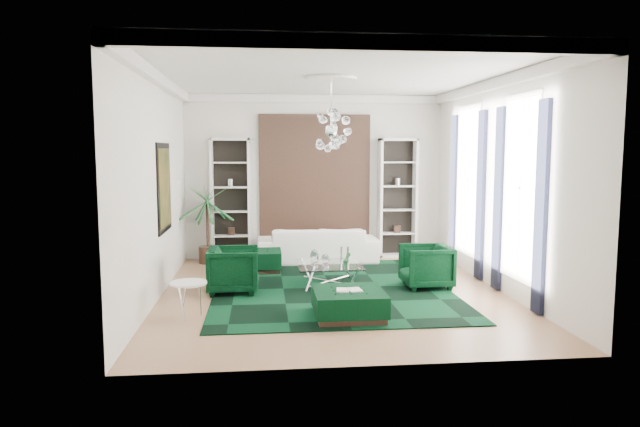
{
  "coord_description": "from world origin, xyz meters",
  "views": [
    {
      "loc": [
        -1.23,
        -9.84,
        2.51
      ],
      "look_at": [
        -0.18,
        0.5,
        1.36
      ],
      "focal_mm": 32.0,
      "sensor_mm": 36.0,
      "label": 1
    }
  ],
  "objects": [
    {
      "name": "shelving_right",
      "position": [
        1.95,
        3.31,
        1.4
      ],
      "size": [
        0.9,
        0.38,
        2.8
      ],
      "primitive_type": null,
      "color": "white",
      "rests_on": "floor"
    },
    {
      "name": "curtain_far_a",
      "position": [
        2.96,
        0.72,
        1.65
      ],
      "size": [
        0.07,
        0.3,
        3.25
      ],
      "primitive_type": "cube",
      "color": "black",
      "rests_on": "floor"
    },
    {
      "name": "palm",
      "position": [
        -2.45,
        2.95,
        1.14
      ],
      "size": [
        1.42,
        1.42,
        2.28
      ],
      "primitive_type": null,
      "color": "#236B34",
      "rests_on": "floor"
    },
    {
      "name": "table_plant",
      "position": [
        0.3,
        0.3,
        0.54
      ],
      "size": [
        0.14,
        0.12,
        0.26
      ],
      "primitive_type": "imported",
      "color": "#236B34",
      "rests_on": "coffee_table"
    },
    {
      "name": "armchair_left",
      "position": [
        -1.75,
        0.2,
        0.41
      ],
      "size": [
        0.89,
        0.87,
        0.81
      ],
      "primitive_type": "imported",
      "rotation": [
        0.0,
        0.0,
        1.57
      ],
      "color": "black",
      "rests_on": "floor"
    },
    {
      "name": "rug",
      "position": [
        0.0,
        0.3,
        0.01
      ],
      "size": [
        4.2,
        5.0,
        0.02
      ],
      "primitive_type": "cube",
      "color": "black",
      "rests_on": "floor"
    },
    {
      "name": "chandelier",
      "position": [
        0.0,
        0.3,
        2.85
      ],
      "size": [
        0.87,
        0.87,
        0.78
      ],
      "primitive_type": null,
      "color": "white",
      "rests_on": "ceiling"
    },
    {
      "name": "wall_right",
      "position": [
        3.01,
        0.0,
        1.9
      ],
      "size": [
        0.02,
        7.0,
        3.8
      ],
      "primitive_type": "cube",
      "color": "silver",
      "rests_on": "ground"
    },
    {
      "name": "wall_front",
      "position": [
        0.0,
        -3.51,
        1.9
      ],
      "size": [
        6.0,
        0.02,
        3.8
      ],
      "primitive_type": "cube",
      "color": "silver",
      "rests_on": "ground"
    },
    {
      "name": "curtain_far_b",
      "position": [
        2.96,
        2.28,
        1.65
      ],
      "size": [
        0.07,
        0.3,
        3.25
      ],
      "primitive_type": "cube",
      "color": "black",
      "rests_on": "floor"
    },
    {
      "name": "floor",
      "position": [
        0.0,
        0.0,
        -0.01
      ],
      "size": [
        6.0,
        7.0,
        0.02
      ],
      "primitive_type": "cube",
      "color": "tan",
      "rests_on": "ground"
    },
    {
      "name": "wall_back",
      "position": [
        0.0,
        3.51,
        1.9
      ],
      "size": [
        6.0,
        0.02,
        3.8
      ],
      "primitive_type": "cube",
      "color": "silver",
      "rests_on": "ground"
    },
    {
      "name": "book",
      "position": [
        0.05,
        -1.55,
        0.43
      ],
      "size": [
        0.39,
        0.26,
        0.03
      ],
      "primitive_type": "cube",
      "color": "white",
      "rests_on": "ottoman_front"
    },
    {
      "name": "tapestry",
      "position": [
        0.0,
        3.46,
        1.9
      ],
      "size": [
        2.5,
        0.06,
        2.8
      ],
      "primitive_type": "cube",
      "color": "black",
      "rests_on": "wall_back"
    },
    {
      "name": "wall_left",
      "position": [
        -3.01,
        0.0,
        1.9
      ],
      "size": [
        0.02,
        7.0,
        3.8
      ],
      "primitive_type": "cube",
      "color": "silver",
      "rests_on": "ground"
    },
    {
      "name": "ottoman_front",
      "position": [
        0.05,
        -1.55,
        0.21
      ],
      "size": [
        1.05,
        1.05,
        0.42
      ],
      "primitive_type": "cube",
      "color": "black",
      "rests_on": "floor"
    },
    {
      "name": "ceiling_medallion",
      "position": [
        0.0,
        0.3,
        3.77
      ],
      "size": [
        0.9,
        0.9,
        0.05
      ],
      "primitive_type": "cylinder",
      "color": "white",
      "rests_on": "ceiling"
    },
    {
      "name": "painting",
      "position": [
        -2.97,
        0.6,
        1.85
      ],
      "size": [
        0.04,
        1.3,
        1.6
      ],
      "primitive_type": "cube",
      "color": "black",
      "rests_on": "wall_left"
    },
    {
      "name": "ceiling",
      "position": [
        0.0,
        0.0,
        3.81
      ],
      "size": [
        6.0,
        7.0,
        0.02
      ],
      "primitive_type": "cube",
      "color": "white",
      "rests_on": "ground"
    },
    {
      "name": "window_near",
      "position": [
        2.99,
        -0.9,
        1.9
      ],
      "size": [
        0.03,
        1.1,
        2.9
      ],
      "primitive_type": "cube",
      "color": "white",
      "rests_on": "wall_right"
    },
    {
      "name": "window_far",
      "position": [
        2.99,
        1.5,
        1.9
      ],
      "size": [
        0.03,
        1.1,
        2.9
      ],
      "primitive_type": "cube",
      "color": "white",
      "rests_on": "wall_right"
    },
    {
      "name": "curtain_near_b",
      "position": [
        2.96,
        -0.12,
        1.65
      ],
      "size": [
        0.07,
        0.3,
        3.25
      ],
      "primitive_type": "cube",
      "color": "black",
      "rests_on": "floor"
    },
    {
      "name": "curtain_near_a",
      "position": [
        2.96,
        -1.68,
        1.65
      ],
      "size": [
        0.07,
        0.3,
        3.25
      ],
      "primitive_type": "cube",
      "color": "black",
      "rests_on": "floor"
    },
    {
      "name": "armchair_right",
      "position": [
        1.75,
        0.2,
        0.4
      ],
      "size": [
        0.87,
        0.85,
        0.79
      ],
      "primitive_type": "imported",
      "rotation": [
        0.0,
        0.0,
        -1.57
      ],
      "color": "black",
      "rests_on": "floor"
    },
    {
      "name": "coffee_table",
      "position": [
        0.0,
        0.55,
        0.2
      ],
      "size": [
        1.18,
        1.18,
        0.41
      ],
      "primitive_type": null,
      "color": "white",
      "rests_on": "floor"
    },
    {
      "name": "shelving_left",
      "position": [
        -1.95,
        3.31,
        1.4
      ],
      "size": [
        0.9,
        0.38,
        2.8
      ],
      "primitive_type": null,
      "color": "white",
      "rests_on": "floor"
    },
    {
      "name": "ottoman_side",
      "position": [
        -1.35,
        2.0,
        0.22
      ],
      "size": [
        0.99,
        0.99,
        0.44
      ],
      "primitive_type": "cube",
      "color": "black",
      "rests_on": "floor"
    },
    {
      "name": "side_table",
      "position": [
        -2.35,
        -1.3,
        0.27
      ],
      "size": [
        0.55,
        0.55,
        0.53
      ],
      "primitive_type": "cylinder",
      "color": "white",
      "rests_on": "floor"
    },
    {
      "name": "crown_molding",
      "position": [
        0.0,
        0.0,
        3.7
      ],
      "size": [
        6.0,
        7.0,
        0.18
      ],
      "primitive_type": null,
      "color": "white",
      "rests_on": "ceiling"
    },
    {
      "name": "sofa",
      "position": [
        0.0,
        2.85,
        0.39
      ],
      "size": [
        2.68,
        1.05,
        0.78
      ],
      "primitive_type": "imported",
      "rotation": [
        0.0,
        0.0,
        3.14
      ],
      "color": "white",
      "rests_on": "floor"
    }
  ]
}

